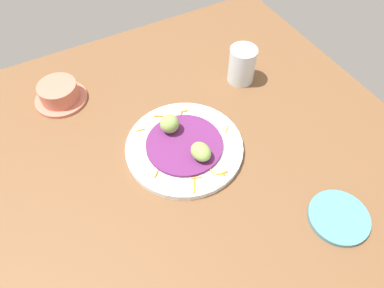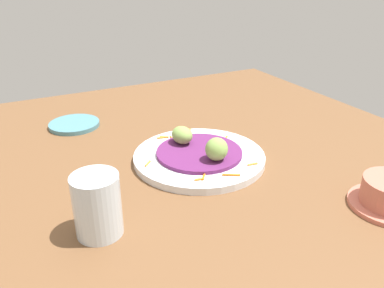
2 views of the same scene
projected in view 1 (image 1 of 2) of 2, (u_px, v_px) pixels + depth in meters
The scene contains 9 objects.
table_surface at pixel (189, 166), 84.24cm from camera, with size 110.00×110.00×2.00cm, color brown.
main_plate at pixel (184, 147), 85.48cm from camera, with size 27.93×27.93×1.51cm, color silver.
cabbage_bed at pixel (184, 144), 84.57cm from camera, with size 18.20×18.20×0.80cm, color #60235B.
carrot_garnish at pixel (190, 149), 84.06cm from camera, with size 22.50×24.59×0.40cm.
guac_scoop_left at pixel (201, 152), 80.41cm from camera, with size 5.24×4.22×3.77cm, color #84A851.
guac_scoop_center at pixel (168, 124), 84.72cm from camera, with size 4.60×4.49×4.75cm, color #84A851.
side_plate_small at pixel (339, 217), 74.60cm from camera, with size 12.71×12.71×1.08cm, color teal.
terracotta_bowl at pixel (59, 93), 94.27cm from camera, with size 13.67×13.67×5.27cm.
water_glass at pixel (242, 65), 97.16cm from camera, with size 7.34×7.34×10.14cm, color silver.
Camera 1 is at (21.82, 41.90, 70.95)cm, focal length 33.61 mm.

